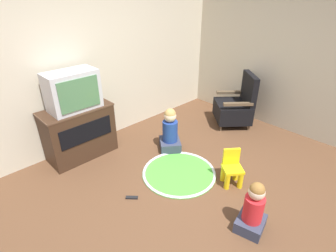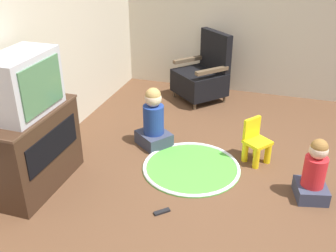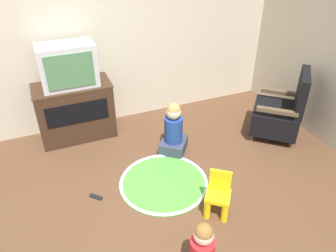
{
  "view_description": "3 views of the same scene",
  "coord_description": "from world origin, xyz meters",
  "px_view_note": "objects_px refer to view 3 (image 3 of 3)",
  "views": [
    {
      "loc": [
        -1.78,
        -1.57,
        2.3
      ],
      "look_at": [
        0.39,
        0.68,
        0.64
      ],
      "focal_mm": 28.0,
      "sensor_mm": 36.0,
      "label": 1
    },
    {
      "loc": [
        -3.0,
        -0.4,
        2.27
      ],
      "look_at": [
        0.09,
        0.59,
        0.6
      ],
      "focal_mm": 42.0,
      "sensor_mm": 36.0,
      "label": 2
    },
    {
      "loc": [
        -0.67,
        -2.21,
        2.59
      ],
      "look_at": [
        0.51,
        0.65,
        0.61
      ],
      "focal_mm": 35.0,
      "sensor_mm": 36.0,
      "label": 3
    }
  ],
  "objects_px": {
    "child_watching_center": "(173,131)",
    "television": "(68,65)",
    "tv_cabinet": "(76,110)",
    "remote_control": "(96,197)",
    "yellow_kid_chair": "(218,197)",
    "black_armchair": "(280,113)"
  },
  "relations": [
    {
      "from": "television",
      "to": "child_watching_center",
      "type": "distance_m",
      "value": 1.54
    },
    {
      "from": "yellow_kid_chair",
      "to": "television",
      "type": "bearing_deg",
      "value": 156.24
    },
    {
      "from": "tv_cabinet",
      "to": "child_watching_center",
      "type": "relative_size",
      "value": 1.42
    },
    {
      "from": "black_armchair",
      "to": "remote_control",
      "type": "height_order",
      "value": "black_armchair"
    },
    {
      "from": "child_watching_center",
      "to": "television",
      "type": "bearing_deg",
      "value": 90.18
    },
    {
      "from": "black_armchair",
      "to": "yellow_kid_chair",
      "type": "relative_size",
      "value": 2.0
    },
    {
      "from": "remote_control",
      "to": "television",
      "type": "bearing_deg",
      "value": -45.73
    },
    {
      "from": "yellow_kid_chair",
      "to": "remote_control",
      "type": "distance_m",
      "value": 1.32
    },
    {
      "from": "tv_cabinet",
      "to": "black_armchair",
      "type": "relative_size",
      "value": 1.03
    },
    {
      "from": "black_armchair",
      "to": "child_watching_center",
      "type": "height_order",
      "value": "black_armchair"
    },
    {
      "from": "black_armchair",
      "to": "child_watching_center",
      "type": "relative_size",
      "value": 1.37
    },
    {
      "from": "yellow_kid_chair",
      "to": "child_watching_center",
      "type": "height_order",
      "value": "child_watching_center"
    },
    {
      "from": "tv_cabinet",
      "to": "remote_control",
      "type": "relative_size",
      "value": 7.15
    },
    {
      "from": "tv_cabinet",
      "to": "child_watching_center",
      "type": "xyz_separation_m",
      "value": [
        1.08,
        -0.83,
        -0.1
      ]
    },
    {
      "from": "tv_cabinet",
      "to": "remote_control",
      "type": "xyz_separation_m",
      "value": [
        -0.04,
        -1.3,
        -0.39
      ]
    },
    {
      "from": "television",
      "to": "black_armchair",
      "type": "bearing_deg",
      "value": -21.62
    },
    {
      "from": "tv_cabinet",
      "to": "yellow_kid_chair",
      "type": "xyz_separation_m",
      "value": [
        1.08,
        -1.97,
        -0.2
      ]
    },
    {
      "from": "child_watching_center",
      "to": "remote_control",
      "type": "bearing_deg",
      "value": 149.59
    },
    {
      "from": "tv_cabinet",
      "to": "black_armchair",
      "type": "xyz_separation_m",
      "value": [
        2.56,
        -1.04,
        -0.05
      ]
    },
    {
      "from": "tv_cabinet",
      "to": "black_armchair",
      "type": "distance_m",
      "value": 2.77
    },
    {
      "from": "black_armchair",
      "to": "child_watching_center",
      "type": "xyz_separation_m",
      "value": [
        -1.48,
        0.21,
        -0.05
      ]
    },
    {
      "from": "television",
      "to": "black_armchair",
      "type": "height_order",
      "value": "television"
    }
  ]
}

